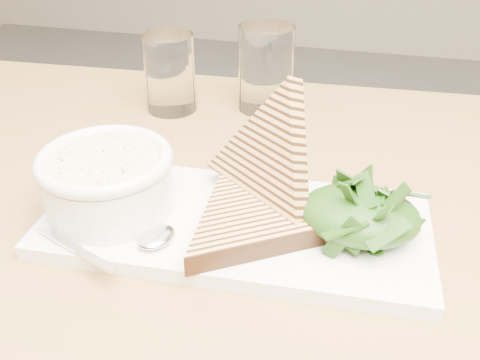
% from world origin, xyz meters
% --- Properties ---
extents(table_top, '(1.13, 0.79, 0.04)m').
position_xyz_m(table_top, '(-0.19, 0.21, 0.72)').
color(table_top, olive).
rests_on(table_top, ground).
extents(table_leg_bl, '(0.06, 0.06, 0.70)m').
position_xyz_m(table_leg_bl, '(-0.69, 0.53, 0.35)').
color(table_leg_bl, olive).
rests_on(table_leg_bl, ground).
extents(platter, '(0.39, 0.19, 0.02)m').
position_xyz_m(platter, '(-0.09, 0.17, 0.74)').
color(platter, white).
rests_on(platter, table_top).
extents(soup_bowl, '(0.13, 0.13, 0.05)m').
position_xyz_m(soup_bowl, '(-0.22, 0.15, 0.78)').
color(soup_bowl, white).
rests_on(soup_bowl, platter).
extents(soup, '(0.11, 0.11, 0.01)m').
position_xyz_m(soup, '(-0.22, 0.15, 0.81)').
color(soup, beige).
rests_on(soup, soup_bowl).
extents(bowl_rim, '(0.13, 0.13, 0.01)m').
position_xyz_m(bowl_rim, '(-0.22, 0.15, 0.81)').
color(bowl_rim, white).
rests_on(bowl_rim, soup_bowl).
extents(sandwich_flat, '(0.23, 0.23, 0.02)m').
position_xyz_m(sandwich_flat, '(-0.08, 0.15, 0.76)').
color(sandwich_flat, tan).
rests_on(sandwich_flat, platter).
extents(sandwich_lean, '(0.22, 0.22, 0.19)m').
position_xyz_m(sandwich_lean, '(-0.07, 0.20, 0.81)').
color(sandwich_lean, tan).
rests_on(sandwich_lean, sandwich_flat).
extents(salad_base, '(0.11, 0.09, 0.04)m').
position_xyz_m(salad_base, '(0.03, 0.17, 0.77)').
color(salad_base, black).
rests_on(salad_base, platter).
extents(arugula_pile, '(0.11, 0.10, 0.05)m').
position_xyz_m(arugula_pile, '(0.03, 0.17, 0.78)').
color(arugula_pile, '#265313').
rests_on(arugula_pile, platter).
extents(spoon_bowl, '(0.04, 0.05, 0.01)m').
position_xyz_m(spoon_bowl, '(-0.16, 0.11, 0.76)').
color(spoon_bowl, silver).
rests_on(spoon_bowl, platter).
extents(spoon_handle, '(0.10, 0.05, 0.00)m').
position_xyz_m(spoon_handle, '(-0.22, 0.08, 0.76)').
color(spoon_handle, silver).
rests_on(spoon_handle, platter).
extents(glass_near, '(0.07, 0.07, 0.11)m').
position_xyz_m(glass_near, '(-0.26, 0.43, 0.79)').
color(glass_near, white).
rests_on(glass_near, table_top).
extents(glass_far, '(0.08, 0.08, 0.12)m').
position_xyz_m(glass_far, '(-0.12, 0.47, 0.80)').
color(glass_far, white).
rests_on(glass_far, table_top).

